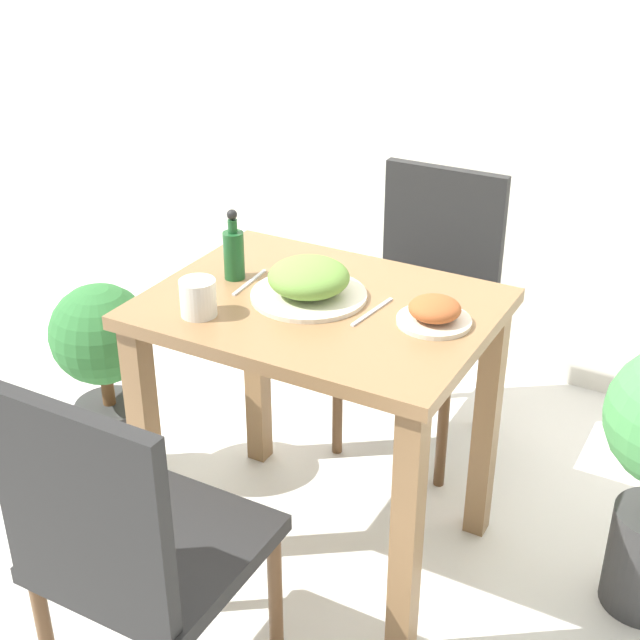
% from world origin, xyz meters
% --- Properties ---
extents(ground_plane, '(16.00, 16.00, 0.00)m').
position_xyz_m(ground_plane, '(0.00, 0.00, 0.00)').
color(ground_plane, silver).
extents(wall_back, '(8.00, 0.05, 2.60)m').
position_xyz_m(wall_back, '(0.00, 1.23, 1.30)').
color(wall_back, white).
rests_on(wall_back, ground_plane).
extents(dining_table, '(0.84, 0.64, 0.77)m').
position_xyz_m(dining_table, '(0.00, 0.00, 0.61)').
color(dining_table, olive).
rests_on(dining_table, ground_plane).
extents(chair_near, '(0.42, 0.42, 0.89)m').
position_xyz_m(chair_near, '(-0.06, -0.70, 0.50)').
color(chair_near, black).
rests_on(chair_near, ground_plane).
extents(chair_far, '(0.42, 0.42, 0.89)m').
position_xyz_m(chair_far, '(0.02, 0.67, 0.50)').
color(chair_far, black).
rests_on(chair_far, ground_plane).
extents(food_plate, '(0.29, 0.29, 0.10)m').
position_xyz_m(food_plate, '(-0.04, 0.01, 0.81)').
color(food_plate, beige).
rests_on(food_plate, dining_table).
extents(side_plate, '(0.18, 0.18, 0.07)m').
position_xyz_m(side_plate, '(0.29, 0.03, 0.79)').
color(side_plate, beige).
rests_on(side_plate, dining_table).
extents(drink_cup, '(0.09, 0.09, 0.09)m').
position_xyz_m(drink_cup, '(-0.22, -0.20, 0.81)').
color(drink_cup, silver).
rests_on(drink_cup, dining_table).
extents(sauce_bottle, '(0.05, 0.05, 0.19)m').
position_xyz_m(sauce_bottle, '(-0.26, 0.02, 0.84)').
color(sauce_bottle, '#194C23').
rests_on(sauce_bottle, dining_table).
extents(fork_utensil, '(0.02, 0.17, 0.00)m').
position_xyz_m(fork_utensil, '(-0.21, 0.01, 0.77)').
color(fork_utensil, silver).
rests_on(fork_utensil, dining_table).
extents(spoon_utensil, '(0.03, 0.18, 0.00)m').
position_xyz_m(spoon_utensil, '(0.14, 0.01, 0.77)').
color(spoon_utensil, silver).
rests_on(spoon_utensil, dining_table).
extents(potted_plant_left, '(0.30, 0.30, 0.66)m').
position_xyz_m(potted_plant_left, '(-0.70, -0.04, 0.39)').
color(potted_plant_left, '#333333').
rests_on(potted_plant_left, ground_plane).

